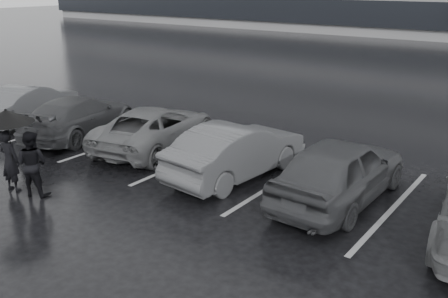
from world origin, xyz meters
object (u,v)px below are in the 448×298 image
car_west_a (237,150)px  pedestrian_right (32,164)px  car_west_c (80,116)px  pedestrian_left (10,161)px  car_main (340,170)px  car_west_b (155,128)px  car_west_d (30,103)px

car_west_a → pedestrian_right: pedestrian_right is taller
car_west_c → pedestrian_left: size_ratio=2.96×
car_west_c → pedestrian_left: (2.26, -3.81, 0.10)m
car_west_a → car_main: bearing=-172.9°
car_west_a → car_west_c: size_ratio=0.94×
car_west_b → car_west_a: bearing=160.8°
car_main → car_west_a: (-2.73, -0.10, -0.05)m
car_west_a → car_west_d: car_west_a is taller
car_west_b → pedestrian_right: 4.17m
car_main → car_west_a: 2.73m
car_west_b → pedestrian_left: bearing=71.4°
car_main → car_west_c: car_main is taller
car_west_d → pedestrian_right: bearing=130.9°
car_west_a → car_west_d: size_ratio=1.06×
car_west_d → pedestrian_left: size_ratio=2.64×
car_west_b → pedestrian_left: size_ratio=3.01×
car_main → car_west_b: (-5.95, 0.33, -0.12)m
car_west_c → pedestrian_left: 4.43m
car_main → car_west_a: car_main is taller
car_west_b → pedestrian_right: (0.10, -4.16, 0.15)m
car_west_a → car_west_d: 8.82m
pedestrian_left → pedestrian_right: pedestrian_right is taller
car_west_c → pedestrian_right: (2.91, -3.65, 0.13)m
car_main → pedestrian_right: (-5.84, -3.83, 0.03)m
car_west_d → pedestrian_left: 6.38m
car_west_c → pedestrian_right: bearing=115.3°
car_main → car_west_d: car_main is taller
car_west_a → pedestrian_right: bearing=55.1°
car_west_b → car_west_c: car_west_c is taller
car_west_b → car_west_d: (-5.61, -0.43, 0.03)m
car_main → car_west_a: bearing=3.2°
car_main → car_west_c: size_ratio=0.98×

